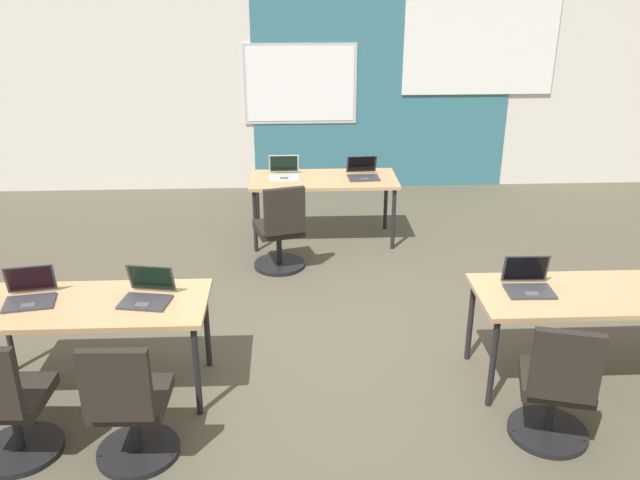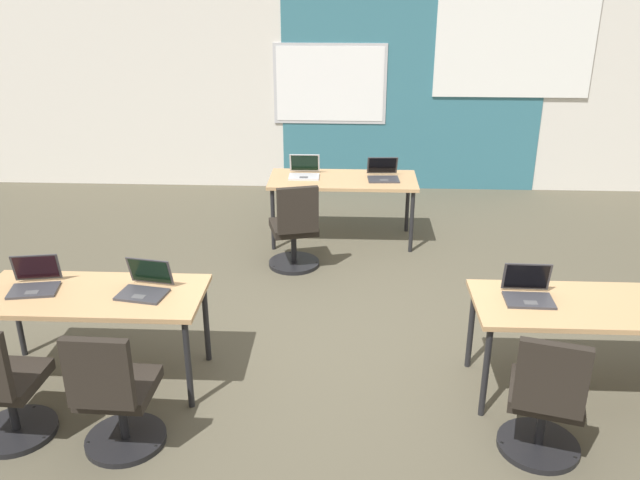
{
  "view_description": "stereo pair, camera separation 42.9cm",
  "coord_description": "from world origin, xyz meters",
  "px_view_note": "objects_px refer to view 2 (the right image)",
  "views": [
    {
      "loc": [
        -0.36,
        -4.73,
        2.89
      ],
      "look_at": [
        -0.14,
        -0.11,
        0.95
      ],
      "focal_mm": 37.42,
      "sensor_mm": 36.0,
      "label": 1
    },
    {
      "loc": [
        0.07,
        -4.73,
        2.89
      ],
      "look_at": [
        -0.14,
        -0.11,
        0.95
      ],
      "focal_mm": 37.42,
      "sensor_mm": 36.0,
      "label": 2
    }
  ],
  "objects_px": {
    "laptop_near_right_inner": "(528,292)",
    "chair_far_left": "(295,234)",
    "desk_near_left": "(92,301)",
    "chair_near_right_inner": "(545,406)",
    "laptop_near_left_inner": "(145,286)",
    "laptop_near_left_end": "(35,282)",
    "laptop_far_left": "(304,172)",
    "laptop_far_right": "(383,174)",
    "chair_near_left_inner": "(116,400)",
    "chair_near_left_end": "(2,392)",
    "desk_far_center": "(343,184)",
    "desk_near_right": "(590,312)"
  },
  "relations": [
    {
      "from": "laptop_near_left_inner",
      "to": "laptop_far_right",
      "type": "relative_size",
      "value": 1.09
    },
    {
      "from": "desk_near_right",
      "to": "laptop_near_left_end",
      "type": "bearing_deg",
      "value": 179.2
    },
    {
      "from": "laptop_far_left",
      "to": "laptop_near_left_end",
      "type": "height_order",
      "value": "laptop_near_left_end"
    },
    {
      "from": "desk_near_right",
      "to": "laptop_near_left_inner",
      "type": "height_order",
      "value": "laptop_near_left_inner"
    },
    {
      "from": "laptop_near_right_inner",
      "to": "laptop_near_left_inner",
      "type": "bearing_deg",
      "value": -177.94
    },
    {
      "from": "desk_near_right",
      "to": "chair_near_right_inner",
      "type": "relative_size",
      "value": 1.74
    },
    {
      "from": "desk_far_center",
      "to": "chair_near_left_end",
      "type": "bearing_deg",
      "value": -120.89
    },
    {
      "from": "chair_far_left",
      "to": "laptop_near_right_inner",
      "type": "relative_size",
      "value": 2.73
    },
    {
      "from": "laptop_near_right_inner",
      "to": "desk_near_left",
      "type": "bearing_deg",
      "value": -177.5
    },
    {
      "from": "desk_near_left",
      "to": "laptop_far_right",
      "type": "bearing_deg",
      "value": 52.17
    },
    {
      "from": "laptop_far_left",
      "to": "chair_near_left_end",
      "type": "relative_size",
      "value": 0.36
    },
    {
      "from": "laptop_far_left",
      "to": "chair_near_left_end",
      "type": "xyz_separation_m",
      "value": [
        -1.68,
        -3.58,
        -0.39
      ]
    },
    {
      "from": "desk_near_left",
      "to": "chair_near_right_inner",
      "type": "distance_m",
      "value": 3.14
    },
    {
      "from": "chair_near_left_inner",
      "to": "laptop_near_left_end",
      "type": "xyz_separation_m",
      "value": [
        -0.82,
        0.82,
        0.39
      ]
    },
    {
      "from": "chair_near_right_inner",
      "to": "laptop_far_right",
      "type": "bearing_deg",
      "value": -60.82
    },
    {
      "from": "desk_far_center",
      "to": "desk_near_left",
      "type": "bearing_deg",
      "value": -122.01
    },
    {
      "from": "desk_far_center",
      "to": "chair_near_right_inner",
      "type": "relative_size",
      "value": 1.74
    },
    {
      "from": "laptop_near_left_inner",
      "to": "laptop_far_right",
      "type": "bearing_deg",
      "value": 67.37
    },
    {
      "from": "chair_near_left_inner",
      "to": "chair_near_left_end",
      "type": "bearing_deg",
      "value": -1.87
    },
    {
      "from": "desk_near_right",
      "to": "chair_far_left",
      "type": "distance_m",
      "value": 3.02
    },
    {
      "from": "chair_near_left_inner",
      "to": "desk_near_right",
      "type": "bearing_deg",
      "value": -164.25
    },
    {
      "from": "laptop_near_left_inner",
      "to": "chair_near_left_inner",
      "type": "bearing_deg",
      "value": -79.19
    },
    {
      "from": "chair_far_left",
      "to": "chair_near_left_end",
      "type": "height_order",
      "value": "same"
    },
    {
      "from": "laptop_far_right",
      "to": "laptop_near_right_inner",
      "type": "relative_size",
      "value": 1.03
    },
    {
      "from": "desk_far_center",
      "to": "chair_near_right_inner",
      "type": "bearing_deg",
      "value": -69.69
    },
    {
      "from": "desk_near_left",
      "to": "desk_far_center",
      "type": "bearing_deg",
      "value": 57.99
    },
    {
      "from": "desk_far_center",
      "to": "laptop_near_left_end",
      "type": "height_order",
      "value": "laptop_near_left_end"
    },
    {
      "from": "laptop_near_left_inner",
      "to": "laptop_near_right_inner",
      "type": "bearing_deg",
      "value": 10.95
    },
    {
      "from": "desk_far_center",
      "to": "laptop_far_right",
      "type": "relative_size",
      "value": 4.61
    },
    {
      "from": "laptop_near_left_inner",
      "to": "laptop_near_left_end",
      "type": "xyz_separation_m",
      "value": [
        -0.81,
        0.03,
        0.0
      ]
    },
    {
      "from": "chair_near_left_end",
      "to": "chair_near_left_inner",
      "type": "bearing_deg",
      "value": 179.01
    },
    {
      "from": "laptop_near_right_inner",
      "to": "chair_near_right_inner",
      "type": "bearing_deg",
      "value": -91.16
    },
    {
      "from": "desk_near_left",
      "to": "desk_near_right",
      "type": "bearing_deg",
      "value": 0.0
    },
    {
      "from": "laptop_near_left_end",
      "to": "chair_near_left_end",
      "type": "xyz_separation_m",
      "value": [
        0.07,
        -0.77,
        -0.39
      ]
    },
    {
      "from": "desk_near_left",
      "to": "laptop_far_right",
      "type": "relative_size",
      "value": 4.61
    },
    {
      "from": "laptop_far_left",
      "to": "chair_near_right_inner",
      "type": "height_order",
      "value": "laptop_far_left"
    },
    {
      "from": "desk_far_center",
      "to": "laptop_near_left_inner",
      "type": "height_order",
      "value": "laptop_near_left_inner"
    },
    {
      "from": "desk_near_left",
      "to": "chair_near_right_inner",
      "type": "height_order",
      "value": "chair_near_right_inner"
    },
    {
      "from": "chair_near_left_inner",
      "to": "desk_far_center",
      "type": "bearing_deg",
      "value": -108.92
    },
    {
      "from": "desk_far_center",
      "to": "chair_near_right_inner",
      "type": "height_order",
      "value": "chair_near_right_inner"
    },
    {
      "from": "chair_far_left",
      "to": "laptop_near_left_end",
      "type": "distance_m",
      "value": 2.64
    },
    {
      "from": "laptop_near_left_inner",
      "to": "laptop_far_left",
      "type": "distance_m",
      "value": 2.99
    },
    {
      "from": "chair_near_left_inner",
      "to": "laptop_far_left",
      "type": "relative_size",
      "value": 2.75
    },
    {
      "from": "laptop_far_left",
      "to": "laptop_far_right",
      "type": "xyz_separation_m",
      "value": [
        0.86,
        -0.05,
        -0.0
      ]
    },
    {
      "from": "laptop_near_right_inner",
      "to": "chair_far_left",
      "type": "bearing_deg",
      "value": 133.73
    },
    {
      "from": "desk_near_right",
      "to": "chair_near_left_end",
      "type": "xyz_separation_m",
      "value": [
        -3.85,
        -0.72,
        -0.28
      ]
    },
    {
      "from": "laptop_far_left",
      "to": "laptop_near_left_inner",
      "type": "bearing_deg",
      "value": -109.21
    },
    {
      "from": "chair_far_left",
      "to": "desk_far_center",
      "type": "bearing_deg",
      "value": -136.3
    },
    {
      "from": "laptop_far_left",
      "to": "laptop_far_right",
      "type": "height_order",
      "value": "laptop_far_left"
    },
    {
      "from": "desk_near_left",
      "to": "laptop_far_left",
      "type": "xyz_separation_m",
      "value": [
        1.32,
        2.86,
        0.11
      ]
    }
  ]
}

